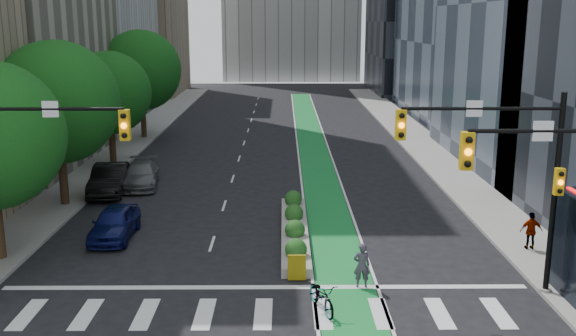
{
  "coord_description": "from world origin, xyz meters",
  "views": [
    {
      "loc": [
        0.7,
        -21.09,
        9.74
      ],
      "look_at": [
        0.91,
        8.01,
        3.0
      ],
      "focal_mm": 40.0,
      "sensor_mm": 36.0,
      "label": 1
    }
  ],
  "objects_px": {
    "parked_car_left_far": "(141,175)",
    "pedestrian_far": "(531,231)",
    "parked_car_left_near": "(115,223)",
    "parked_car_left_mid": "(110,179)",
    "bicycle": "(322,296)",
    "median_planter": "(295,228)",
    "cyclist": "(362,265)"
  },
  "relations": [
    {
      "from": "pedestrian_far",
      "to": "median_planter",
      "type": "bearing_deg",
      "value": -10.41
    },
    {
      "from": "parked_car_left_mid",
      "to": "pedestrian_far",
      "type": "height_order",
      "value": "pedestrian_far"
    },
    {
      "from": "parked_car_left_mid",
      "to": "median_planter",
      "type": "bearing_deg",
      "value": -40.88
    },
    {
      "from": "cyclist",
      "to": "median_planter",
      "type": "bearing_deg",
      "value": -68.56
    },
    {
      "from": "bicycle",
      "to": "cyclist",
      "type": "bearing_deg",
      "value": 32.47
    },
    {
      "from": "parked_car_left_near",
      "to": "parked_car_left_mid",
      "type": "height_order",
      "value": "parked_car_left_mid"
    },
    {
      "from": "median_planter",
      "to": "parked_car_left_near",
      "type": "distance_m",
      "value": 8.21
    },
    {
      "from": "median_planter",
      "to": "bicycle",
      "type": "relative_size",
      "value": 4.98
    },
    {
      "from": "parked_car_left_far",
      "to": "pedestrian_far",
      "type": "relative_size",
      "value": 3.01
    },
    {
      "from": "cyclist",
      "to": "pedestrian_far",
      "type": "distance_m",
      "value": 8.49
    },
    {
      "from": "parked_car_left_far",
      "to": "parked_car_left_near",
      "type": "bearing_deg",
      "value": -92.06
    },
    {
      "from": "bicycle",
      "to": "parked_car_left_mid",
      "type": "distance_m",
      "value": 19.01
    },
    {
      "from": "pedestrian_far",
      "to": "bicycle",
      "type": "bearing_deg",
      "value": 33.1
    },
    {
      "from": "parked_car_left_far",
      "to": "pedestrian_far",
      "type": "xyz_separation_m",
      "value": [
        19.11,
        -11.35,
        0.25
      ]
    },
    {
      "from": "parked_car_left_mid",
      "to": "pedestrian_far",
      "type": "relative_size",
      "value": 3.13
    },
    {
      "from": "median_planter",
      "to": "parked_car_left_far",
      "type": "bearing_deg",
      "value": 134.65
    },
    {
      "from": "parked_car_left_near",
      "to": "parked_car_left_mid",
      "type": "xyz_separation_m",
      "value": [
        -2.27,
        7.73,
        0.11
      ]
    },
    {
      "from": "parked_car_left_far",
      "to": "cyclist",
      "type": "bearing_deg",
      "value": -59.85
    },
    {
      "from": "cyclist",
      "to": "parked_car_left_near",
      "type": "distance_m",
      "value": 11.99
    },
    {
      "from": "bicycle",
      "to": "cyclist",
      "type": "xyz_separation_m",
      "value": [
        1.59,
        1.97,
        0.32
      ]
    },
    {
      "from": "parked_car_left_mid",
      "to": "parked_car_left_far",
      "type": "relative_size",
      "value": 1.04
    },
    {
      "from": "pedestrian_far",
      "to": "parked_car_left_near",
      "type": "bearing_deg",
      "value": -4.28
    },
    {
      "from": "parked_car_left_near",
      "to": "pedestrian_far",
      "type": "xyz_separation_m",
      "value": [
        18.27,
        -1.97,
        0.23
      ]
    },
    {
      "from": "parked_car_left_near",
      "to": "median_planter",
      "type": "bearing_deg",
      "value": 1.69
    },
    {
      "from": "parked_car_left_far",
      "to": "pedestrian_far",
      "type": "height_order",
      "value": "pedestrian_far"
    },
    {
      "from": "parked_car_left_mid",
      "to": "parked_car_left_far",
      "type": "xyz_separation_m",
      "value": [
        1.42,
        1.65,
        -0.13
      ]
    },
    {
      "from": "median_planter",
      "to": "parked_car_left_mid",
      "type": "xyz_separation_m",
      "value": [
        -10.47,
        7.5,
        0.47
      ]
    },
    {
      "from": "parked_car_left_near",
      "to": "parked_car_left_far",
      "type": "height_order",
      "value": "parked_car_left_near"
    },
    {
      "from": "median_planter",
      "to": "cyclist",
      "type": "height_order",
      "value": "cyclist"
    },
    {
      "from": "parked_car_left_near",
      "to": "pedestrian_far",
      "type": "distance_m",
      "value": 18.37
    },
    {
      "from": "bicycle",
      "to": "parked_car_left_far",
      "type": "xyz_separation_m",
      "value": [
        -9.84,
        16.96,
        0.17
      ]
    },
    {
      "from": "parked_car_left_mid",
      "to": "cyclist",
      "type": "bearing_deg",
      "value": -51.29
    }
  ]
}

